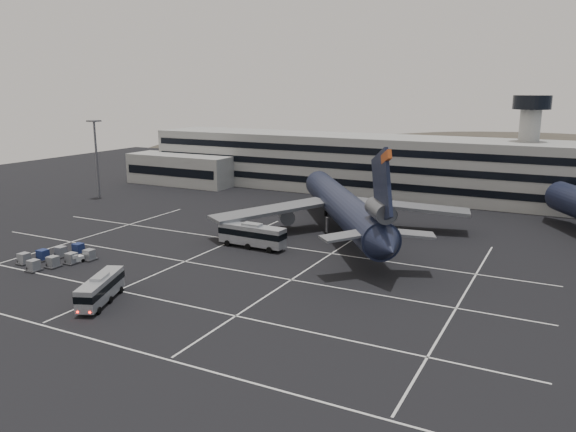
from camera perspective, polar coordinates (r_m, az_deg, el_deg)
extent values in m
plane|color=black|center=(79.65, -8.75, -5.96)|extent=(260.00, 260.00, 0.00)
cube|color=silver|center=(64.51, -20.52, -11.28)|extent=(90.00, 0.25, 0.01)
cube|color=silver|center=(72.33, -13.45, -8.14)|extent=(90.00, 0.25, 0.01)
cube|color=silver|center=(82.73, -7.12, -5.18)|extent=(90.00, 0.25, 0.01)
cube|color=silver|center=(94.08, -2.31, -2.87)|extent=(90.00, 0.25, 0.01)
cube|color=silver|center=(103.46, -20.34, -2.22)|extent=(0.25, 55.00, 0.01)
cube|color=silver|center=(87.65, -9.63, -4.23)|extent=(0.25, 55.00, 0.01)
cube|color=silver|center=(78.57, 1.00, -6.07)|extent=(0.25, 55.00, 0.01)
cube|color=silver|center=(72.16, 17.02, -8.41)|extent=(0.25, 55.00, 0.01)
cube|color=gray|center=(141.24, 8.60, 5.20)|extent=(120.00, 18.00, 14.00)
cube|color=black|center=(133.31, 7.29, 3.26)|extent=(118.00, 0.20, 1.60)
cube|color=black|center=(132.71, 7.33, 4.97)|extent=(118.00, 0.20, 1.60)
cube|color=black|center=(132.26, 7.38, 6.55)|extent=(118.00, 0.20, 1.60)
cube|color=gray|center=(155.00, -10.78, 4.67)|extent=(30.00, 10.00, 8.00)
cylinder|color=gray|center=(135.76, 23.12, 5.71)|extent=(4.40, 4.40, 22.00)
cylinder|color=black|center=(135.01, 23.55, 10.55)|extent=(8.00, 8.00, 3.00)
ellipsoid|color=#38332B|center=(255.91, 2.88, 4.76)|extent=(196.00, 140.00, 32.00)
ellipsoid|color=#38332B|center=(234.36, 23.33, 2.23)|extent=(252.00, 180.00, 44.00)
cylinder|color=slate|center=(139.30, -18.85, 5.38)|extent=(0.50, 0.50, 18.00)
cube|color=slate|center=(138.52, -19.13, 9.11)|extent=(2.40, 2.40, 0.35)
cylinder|color=black|center=(99.28, 5.59, 1.01)|extent=(31.83, 42.71, 5.60)
cone|color=black|center=(124.53, 2.95, 3.47)|extent=(7.16, 6.88, 5.60)
cone|color=black|center=(74.42, 10.06, -3.16)|extent=(6.99, 6.98, 5.04)
cube|color=black|center=(76.04, 9.51, 2.92)|extent=(5.78, 8.09, 10.97)
cube|color=#A94216|center=(74.02, 9.96, 5.93)|extent=(2.29, 2.97, 2.24)
cylinder|color=#595B60|center=(77.14, 9.31, 0.57)|extent=(5.63, 6.47, 2.70)
cube|color=slate|center=(77.36, 6.13, -1.96)|extent=(7.49, 7.65, 0.87)
cube|color=slate|center=(79.68, 12.02, -1.73)|extent=(8.16, 5.83, 0.87)
cube|color=slate|center=(99.44, -1.72, 0.61)|extent=(16.72, 21.39, 1.75)
cylinder|color=#595B60|center=(103.03, -0.21, 0.08)|extent=(5.34, 6.06, 2.70)
cube|color=slate|center=(104.74, 12.03, 0.96)|extent=(22.67, 10.15, 1.75)
cylinder|color=#595B60|center=(106.96, 9.94, 0.36)|extent=(5.34, 6.06, 2.70)
cylinder|color=slate|center=(114.60, 3.88, 1.11)|extent=(0.44, 0.44, 3.00)
cylinder|color=black|center=(114.95, 3.87, 0.30)|extent=(1.04, 1.19, 1.10)
cylinder|color=slate|center=(97.39, 3.97, -1.01)|extent=(0.44, 0.44, 3.00)
cylinder|color=black|center=(97.80, 3.96, -1.94)|extent=(1.04, 1.19, 1.10)
cylinder|color=slate|center=(98.80, 7.62, -0.89)|extent=(0.44, 0.44, 3.00)
cylinder|color=black|center=(99.20, 7.59, -1.81)|extent=(1.04, 1.19, 1.10)
cone|color=black|center=(122.40, 25.35, 2.07)|extent=(7.09, 6.68, 5.60)
cube|color=gray|center=(72.06, -18.50, -7.00)|extent=(5.85, 9.92, 2.68)
cube|color=black|center=(71.95, -18.51, -6.76)|extent=(5.92, 10.00, 0.85)
cube|color=gray|center=(71.58, -18.58, -5.87)|extent=(2.35, 3.02, 0.31)
cylinder|color=black|center=(70.07, -20.36, -8.94)|extent=(0.59, 0.90, 0.86)
cylinder|color=black|center=(69.17, -18.66, -9.09)|extent=(0.59, 0.90, 0.86)
cylinder|color=black|center=(72.97, -19.23, -7.98)|extent=(0.59, 0.90, 0.86)
cylinder|color=black|center=(72.11, -17.59, -8.11)|extent=(0.59, 0.90, 0.86)
cylinder|color=black|center=(75.92, -18.19, -7.09)|extent=(0.59, 0.90, 0.86)
cylinder|color=black|center=(75.09, -16.61, -7.20)|extent=(0.59, 0.90, 0.86)
cube|color=#FF0C05|center=(68.52, -20.60, -9.12)|extent=(0.23, 0.15, 0.20)
cube|color=#FF0C05|center=(67.93, -19.50, -9.23)|extent=(0.23, 0.15, 0.20)
cube|color=gray|center=(91.54, -3.67, -1.93)|extent=(11.65, 3.03, 3.15)
cube|color=black|center=(91.45, -3.67, -1.70)|extent=(11.71, 3.09, 1.00)
cube|color=gray|center=(91.11, -3.68, -0.86)|extent=(3.21, 1.79, 0.37)
cylinder|color=black|center=(88.84, -1.92, -3.48)|extent=(1.02, 0.37, 1.01)
cylinder|color=black|center=(91.00, -1.06, -3.08)|extent=(1.02, 0.37, 1.01)
cylinder|color=black|center=(90.92, -4.10, -3.12)|extent=(1.02, 0.37, 1.01)
cylinder|color=black|center=(93.04, -3.21, -2.74)|extent=(1.02, 0.37, 1.01)
cylinder|color=black|center=(93.14, -6.19, -2.78)|extent=(1.02, 0.37, 1.01)
cylinder|color=black|center=(95.21, -5.27, -2.41)|extent=(1.02, 0.37, 1.01)
cube|color=silver|center=(89.79, -20.74, -4.13)|extent=(1.68, 2.37, 0.88)
cube|color=silver|center=(89.42, -21.05, -3.84)|extent=(1.26, 1.12, 0.49)
cylinder|color=black|center=(90.00, -21.32, -4.32)|extent=(0.35, 0.58, 0.55)
cylinder|color=black|center=(89.07, -21.01, -4.47)|extent=(0.35, 0.58, 0.55)
cylinder|color=black|center=(90.65, -20.45, -4.13)|extent=(0.35, 0.58, 0.55)
cylinder|color=black|center=(89.74, -20.13, -4.27)|extent=(0.35, 0.58, 0.55)
cube|color=silver|center=(76.15, -18.52, -6.94)|extent=(1.98, 2.53, 0.92)
cube|color=silver|center=(75.52, -18.70, -6.63)|extent=(1.38, 1.27, 0.51)
cylinder|color=black|center=(75.77, -19.14, -7.31)|extent=(0.42, 0.61, 0.57)
cylinder|color=black|center=(75.32, -18.35, -7.37)|extent=(0.42, 0.61, 0.57)
cylinder|color=black|center=(77.16, -18.65, -6.91)|extent=(0.42, 0.61, 0.57)
cylinder|color=black|center=(76.72, -17.87, -6.97)|extent=(0.42, 0.61, 0.57)
cube|color=#2D2D30|center=(92.31, -25.20, -4.34)|extent=(2.32, 2.47, 0.16)
cylinder|color=black|center=(92.32, -25.19, -4.37)|extent=(0.09, 0.18, 0.18)
cube|color=gray|center=(92.09, -25.24, -3.86)|extent=(1.81, 1.81, 1.44)
cube|color=#2D2D30|center=(88.14, -24.39, -5.04)|extent=(2.32, 2.47, 0.16)
cylinder|color=black|center=(88.16, -24.39, -5.07)|extent=(0.09, 0.18, 0.18)
cube|color=gray|center=(87.92, -24.44, -4.54)|extent=(1.81, 1.81, 1.44)
cube|color=#2D2D30|center=(92.99, -23.60, -4.06)|extent=(2.32, 2.47, 0.16)
cylinder|color=black|center=(93.01, -23.60, -4.10)|extent=(0.09, 0.18, 0.18)
cube|color=navy|center=(92.78, -23.65, -3.59)|extent=(1.81, 1.81, 1.44)
cube|color=#2D2D30|center=(88.86, -22.73, -4.74)|extent=(2.32, 2.47, 0.16)
cylinder|color=black|center=(88.87, -22.73, -4.78)|extent=(0.09, 0.18, 0.18)
cube|color=gray|center=(88.63, -22.78, -4.25)|extent=(1.81, 1.81, 1.44)
cube|color=#2D2D30|center=(93.75, -22.04, -3.79)|extent=(2.32, 2.47, 0.16)
cylinder|color=black|center=(93.76, -22.03, -3.82)|extent=(0.09, 0.18, 0.18)
cube|color=gray|center=(93.53, -22.08, -3.32)|extent=(1.81, 1.81, 1.44)
cube|color=#2D2D30|center=(89.65, -21.10, -4.45)|extent=(2.32, 2.47, 0.16)
cylinder|color=black|center=(89.66, -21.10, -4.49)|extent=(0.09, 0.18, 0.18)
cube|color=gray|center=(89.43, -21.14, -3.96)|extent=(1.81, 1.81, 1.44)
cube|color=#2D2D30|center=(94.57, -20.50, -3.52)|extent=(2.32, 2.47, 0.16)
cylinder|color=black|center=(94.59, -20.50, -3.55)|extent=(0.09, 0.18, 0.18)
cube|color=navy|center=(94.36, -20.54, -3.06)|extent=(1.81, 1.81, 1.44)
cube|color=#2D2D30|center=(90.51, -19.50, -4.16)|extent=(2.32, 2.47, 0.16)
cylinder|color=black|center=(90.53, -19.50, -4.19)|extent=(0.09, 0.18, 0.18)
cube|color=gray|center=(90.29, -19.54, -3.68)|extent=(1.81, 1.81, 1.44)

